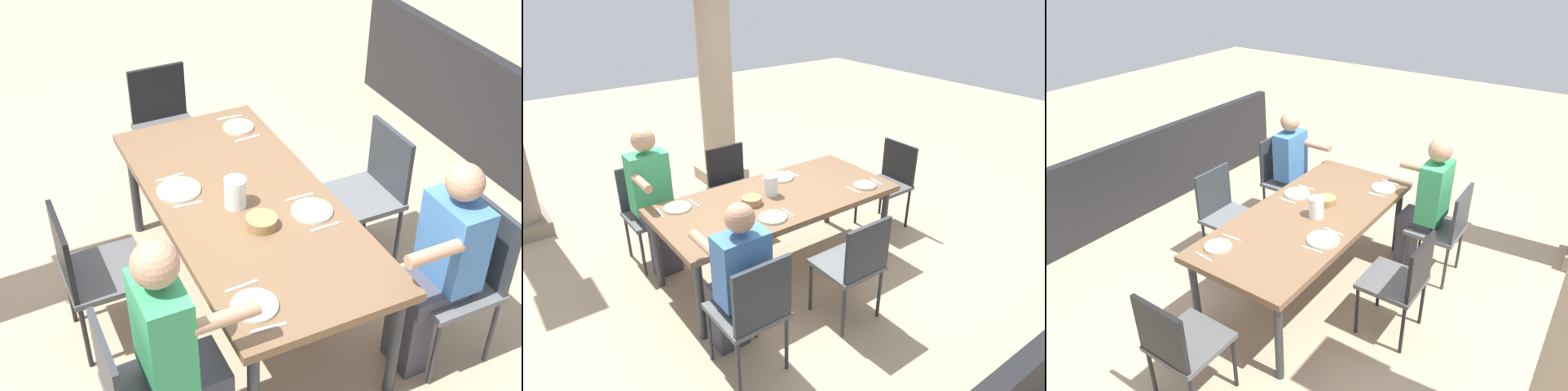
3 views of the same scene
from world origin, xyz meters
TOP-DOWN VIEW (x-y plane):
  - ground_plane at (0.00, 0.00)m, footprint 16.00×16.00m
  - dining_table at (0.00, 0.00)m, footprint 2.07×0.95m
  - chair_west_north at (-0.82, 0.90)m, footprint 0.44×0.44m
  - chair_west_south at (-0.82, -0.90)m, footprint 0.44×0.44m
  - chair_mid_north at (0.08, 0.89)m, footprint 0.44×0.44m
  - chair_mid_south at (0.08, -0.90)m, footprint 0.44×0.44m
  - chair_head_east at (1.46, 0.00)m, footprint 0.44×0.44m
  - diner_woman_green at (-0.83, 0.70)m, footprint 0.35×0.49m
  - diner_man_white at (-0.83, -0.72)m, footprint 0.35×0.49m
  - stone_column_centre at (0.60, 2.09)m, footprint 0.53×0.53m
  - plate_0 at (-0.77, 0.30)m, footprint 0.23×0.23m
  - fork_0 at (-0.92, 0.30)m, footprint 0.03×0.17m
  - spoon_0 at (-0.62, 0.30)m, footprint 0.02×0.17m
  - plate_1 at (-0.24, -0.29)m, footprint 0.23×0.23m
  - fork_1 at (-0.39, -0.29)m, footprint 0.02×0.17m
  - spoon_1 at (-0.09, -0.29)m, footprint 0.02×0.17m
  - plate_2 at (0.26, 0.30)m, footprint 0.26×0.26m
  - fork_2 at (0.11, 0.30)m, footprint 0.03×0.17m
  - spoon_2 at (0.41, 0.30)m, footprint 0.03×0.17m
  - plate_3 at (0.77, -0.29)m, footprint 0.20×0.20m
  - fork_3 at (0.62, -0.29)m, footprint 0.03×0.17m
  - spoon_3 at (0.92, -0.29)m, footprint 0.03×0.17m
  - water_pitcher at (-0.01, 0.07)m, footprint 0.12×0.12m
  - bread_basket at (-0.24, 0.02)m, footprint 0.17×0.17m

SIDE VIEW (x-z plane):
  - ground_plane at x=0.00m, z-range 0.00..0.00m
  - chair_mid_north at x=0.08m, z-range 0.08..0.96m
  - chair_head_east at x=1.46m, z-range 0.08..0.97m
  - chair_west_north at x=-0.82m, z-range 0.07..0.98m
  - chair_mid_south at x=0.08m, z-range 0.08..0.99m
  - chair_west_south at x=-0.82m, z-range 0.07..1.02m
  - diner_man_white at x=-0.83m, z-range 0.04..1.30m
  - dining_table at x=0.00m, z-range 0.31..1.06m
  - diner_woman_green at x=-0.83m, z-range 0.05..1.36m
  - fork_0 at x=-0.92m, z-range 0.75..0.75m
  - spoon_0 at x=-0.62m, z-range 0.75..0.75m
  - fork_1 at x=-0.39m, z-range 0.75..0.75m
  - spoon_1 at x=-0.09m, z-range 0.75..0.75m
  - fork_2 at x=0.11m, z-range 0.75..0.75m
  - spoon_2 at x=0.41m, z-range 0.75..0.75m
  - fork_3 at x=0.62m, z-range 0.75..0.75m
  - spoon_3 at x=0.92m, z-range 0.75..0.75m
  - plate_2 at x=0.26m, z-range 0.75..0.76m
  - plate_1 at x=-0.24m, z-range 0.75..0.76m
  - plate_0 at x=-0.77m, z-range 0.75..0.76m
  - plate_3 at x=0.77m, z-range 0.75..0.76m
  - bread_basket at x=-0.24m, z-range 0.75..0.81m
  - water_pitcher at x=-0.01m, z-range 0.74..0.91m
  - stone_column_centre at x=0.60m, z-range -0.02..2.73m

